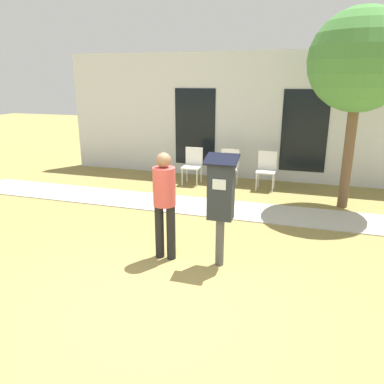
# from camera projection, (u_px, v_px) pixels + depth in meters

# --- Properties ---
(ground_plane) EXTENTS (40.00, 40.00, 0.00)m
(ground_plane) POSITION_uv_depth(u_px,v_px,m) (158.00, 306.00, 4.36)
(ground_plane) COLOR olive
(sidewalk) EXTENTS (12.00, 1.10, 0.02)m
(sidewalk) POSITION_uv_depth(u_px,v_px,m) (224.00, 209.00, 7.60)
(sidewalk) COLOR #B7B2A8
(sidewalk) RESTS_ON ground
(building_facade) EXTENTS (10.00, 0.26, 3.20)m
(building_facade) POSITION_uv_depth(u_px,v_px,m) (249.00, 117.00, 9.58)
(building_facade) COLOR silver
(building_facade) RESTS_ON ground
(parking_meter) EXTENTS (0.44, 0.31, 1.59)m
(parking_meter) POSITION_uv_depth(u_px,v_px,m) (221.00, 197.00, 5.05)
(parking_meter) COLOR #4C4C4C
(parking_meter) RESTS_ON ground
(person_standing) EXTENTS (0.32, 0.32, 1.58)m
(person_standing) POSITION_uv_depth(u_px,v_px,m) (164.00, 198.00, 5.29)
(person_standing) COLOR black
(person_standing) RESTS_ON ground
(outdoor_chair_left) EXTENTS (0.44, 0.44, 0.90)m
(outdoor_chair_left) POSITION_uv_depth(u_px,v_px,m) (193.00, 163.00, 9.32)
(outdoor_chair_left) COLOR white
(outdoor_chair_left) RESTS_ON ground
(outdoor_chair_middle) EXTENTS (0.44, 0.44, 0.90)m
(outdoor_chair_middle) POSITION_uv_depth(u_px,v_px,m) (229.00, 165.00, 9.13)
(outdoor_chair_middle) COLOR white
(outdoor_chair_middle) RESTS_ON ground
(outdoor_chair_right) EXTENTS (0.44, 0.44, 0.90)m
(outdoor_chair_right) POSITION_uv_depth(u_px,v_px,m) (267.00, 167.00, 8.88)
(outdoor_chair_right) COLOR white
(outdoor_chair_right) RESTS_ON ground
(tree) EXTENTS (1.90, 1.90, 3.82)m
(tree) POSITION_uv_depth(u_px,v_px,m) (360.00, 62.00, 6.93)
(tree) COLOR brown
(tree) RESTS_ON ground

